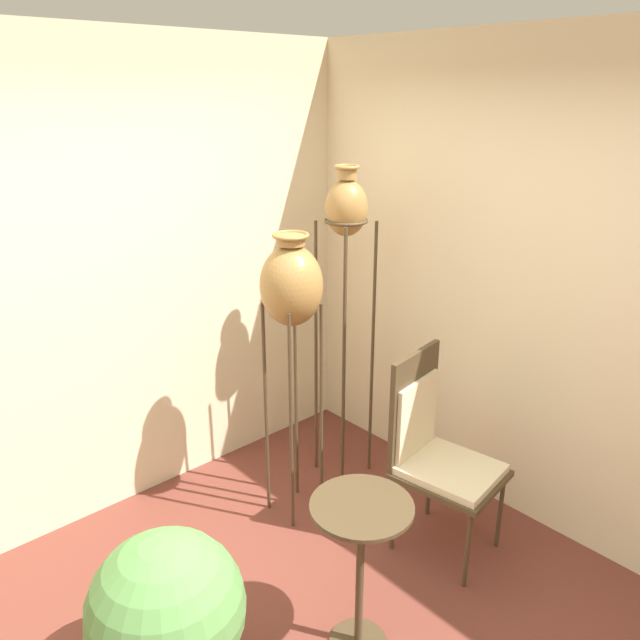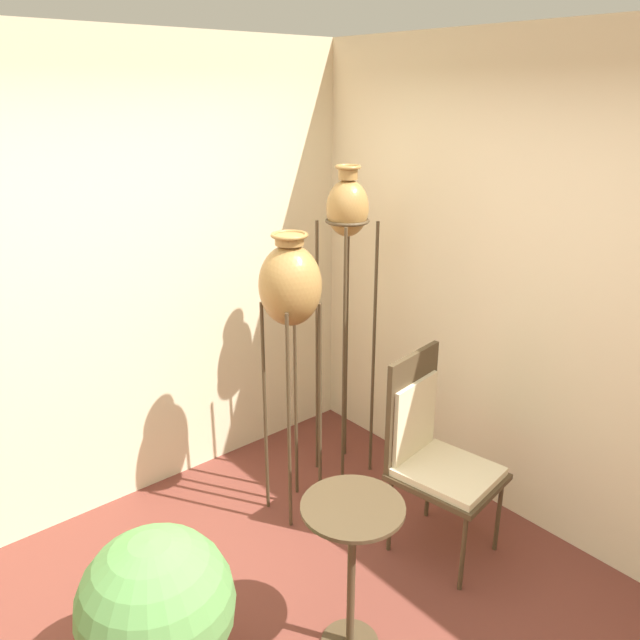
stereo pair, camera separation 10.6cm
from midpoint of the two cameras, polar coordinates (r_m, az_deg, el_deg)
wall_back at (r=3.65m, az=-18.93°, el=2.70°), size 7.42×0.06×2.70m
wall_right at (r=3.51m, az=21.20°, el=1.69°), size 0.06×7.42×2.70m
vase_stand_tall at (r=3.65m, az=3.35°, el=8.76°), size 0.27×0.27×1.99m
vase_stand_medium at (r=3.31m, az=-1.82°, el=2.82°), size 0.34×0.34×1.70m
chair at (r=3.43m, az=11.14°, el=-11.46°), size 0.53×0.58×1.11m
side_table at (r=2.85m, az=4.07°, el=-20.04°), size 0.44×0.44×0.77m
potted_plant at (r=2.85m, az=-13.53°, el=-24.40°), size 0.64×0.64×0.76m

